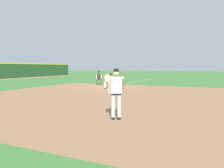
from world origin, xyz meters
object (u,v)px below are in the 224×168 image
baseball (112,92)px  umpire (99,77)px  first_base_bag (108,87)px  pitcher (117,90)px  baserunner (107,80)px  first_baseman (111,79)px

baseball → umpire: umpire is taller
first_base_bag → umpire: umpire is taller
pitcher → umpire: 15.23m
baseball → baserunner: 2.97m
first_baseman → first_base_bag: bearing=147.0°
first_base_bag → first_baseman: (0.25, -0.16, 0.69)m
baseball → baserunner: size_ratio=0.05×
baseball → first_baseman: first_baseman is taller
first_base_bag → baserunner: (-1.07, -0.43, 0.75)m
baseball → pitcher: size_ratio=0.04×
first_baseman → baseball: bearing=-153.7°
pitcher → umpire: pitcher is taller
first_baseman → baserunner: bearing=-168.7°
umpire → baserunner: bearing=-141.7°
first_base_bag → pitcher: bearing=-153.2°
first_base_bag → baseball: first_base_bag is taller
pitcher → baseball: bearing=25.3°
baserunner → umpire: bearing=38.3°
pitcher → first_baseman: size_ratio=1.39×
umpire → first_baseman: bearing=-129.7°
baseball → pitcher: (-7.54, -3.56, 1.02)m
first_baseman → baserunner: (-1.32, -0.26, 0.06)m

